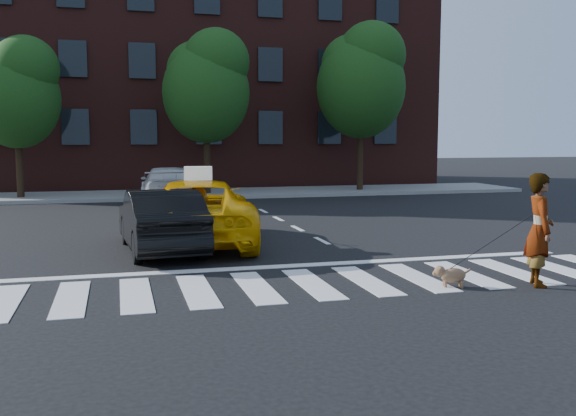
{
  "coord_description": "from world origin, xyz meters",
  "views": [
    {
      "loc": [
        -3.23,
        -10.48,
        2.56
      ],
      "look_at": [
        0.13,
        2.16,
        1.1
      ],
      "focal_mm": 40.0,
      "sensor_mm": 36.0,
      "label": 1
    }
  ],
  "objects_px": {
    "black_sedan": "(161,220)",
    "white_suv": "(168,186)",
    "taxi": "(198,212)",
    "woman": "(539,230)",
    "tree_mid": "(207,82)",
    "tree_right": "(362,76)",
    "dog": "(450,275)",
    "tree_left": "(17,89)"
  },
  "relations": [
    {
      "from": "taxi",
      "to": "tree_right",
      "type": "bearing_deg",
      "value": -119.67
    },
    {
      "from": "tree_left",
      "to": "tree_mid",
      "type": "xyz_separation_m",
      "value": [
        7.5,
        -0.0,
        0.41
      ]
    },
    {
      "from": "woman",
      "to": "white_suv",
      "type": "bearing_deg",
      "value": 40.26
    },
    {
      "from": "tree_mid",
      "to": "taxi",
      "type": "height_order",
      "value": "tree_mid"
    },
    {
      "from": "white_suv",
      "to": "dog",
      "type": "xyz_separation_m",
      "value": [
        3.6,
        -14.78,
        -0.5
      ]
    },
    {
      "from": "tree_mid",
      "to": "white_suv",
      "type": "bearing_deg",
      "value": -122.42
    },
    {
      "from": "taxi",
      "to": "woman",
      "type": "bearing_deg",
      "value": 137.52
    },
    {
      "from": "tree_left",
      "to": "dog",
      "type": "bearing_deg",
      "value": -62.77
    },
    {
      "from": "tree_mid",
      "to": "black_sedan",
      "type": "xyz_separation_m",
      "value": [
        -2.87,
        -13.06,
        -4.15
      ]
    },
    {
      "from": "tree_left",
      "to": "tree_right",
      "type": "bearing_deg",
      "value": -0.0
    },
    {
      "from": "black_sedan",
      "to": "white_suv",
      "type": "bearing_deg",
      "value": -99.79
    },
    {
      "from": "black_sedan",
      "to": "dog",
      "type": "bearing_deg",
      "value": 129.12
    },
    {
      "from": "tree_mid",
      "to": "dog",
      "type": "height_order",
      "value": "tree_mid"
    },
    {
      "from": "tree_left",
      "to": "woman",
      "type": "relative_size",
      "value": 3.34
    },
    {
      "from": "taxi",
      "to": "woman",
      "type": "height_order",
      "value": "woman"
    },
    {
      "from": "tree_right",
      "to": "taxi",
      "type": "height_order",
      "value": "tree_right"
    },
    {
      "from": "tree_right",
      "to": "woman",
      "type": "xyz_separation_m",
      "value": [
        -3.81,
        -18.1,
        -4.29
      ]
    },
    {
      "from": "tree_right",
      "to": "black_sedan",
      "type": "bearing_deg",
      "value": -127.07
    },
    {
      "from": "taxi",
      "to": "black_sedan",
      "type": "xyz_separation_m",
      "value": [
        -0.93,
        -0.87,
        -0.07
      ]
    },
    {
      "from": "taxi",
      "to": "black_sedan",
      "type": "distance_m",
      "value": 1.28
    },
    {
      "from": "taxi",
      "to": "black_sedan",
      "type": "height_order",
      "value": "taxi"
    },
    {
      "from": "tree_left",
      "to": "white_suv",
      "type": "relative_size",
      "value": 1.32
    },
    {
      "from": "white_suv",
      "to": "dog",
      "type": "bearing_deg",
      "value": 106.37
    },
    {
      "from": "woman",
      "to": "dog",
      "type": "bearing_deg",
      "value": 101.35
    },
    {
      "from": "tree_right",
      "to": "woman",
      "type": "relative_size",
      "value": 3.96
    },
    {
      "from": "tree_mid",
      "to": "woman",
      "type": "xyz_separation_m",
      "value": [
        3.19,
        -18.1,
        -3.88
      ]
    },
    {
      "from": "black_sedan",
      "to": "woman",
      "type": "relative_size",
      "value": 2.19
    },
    {
      "from": "taxi",
      "to": "woman",
      "type": "xyz_separation_m",
      "value": [
        5.13,
        -5.91,
        0.2
      ]
    },
    {
      "from": "woman",
      "to": "dog",
      "type": "height_order",
      "value": "woman"
    },
    {
      "from": "tree_left",
      "to": "taxi",
      "type": "distance_m",
      "value": 13.89
    },
    {
      "from": "tree_right",
      "to": "white_suv",
      "type": "distance_m",
      "value": 10.48
    },
    {
      "from": "tree_left",
      "to": "dog",
      "type": "distance_m",
      "value": 20.49
    },
    {
      "from": "tree_right",
      "to": "woman",
      "type": "distance_m",
      "value": 18.98
    },
    {
      "from": "taxi",
      "to": "tree_mid",
      "type": "bearing_deg",
      "value": -92.45
    },
    {
      "from": "tree_left",
      "to": "tree_mid",
      "type": "bearing_deg",
      "value": -0.0
    },
    {
      "from": "tree_mid",
      "to": "taxi",
      "type": "bearing_deg",
      "value": -99.01
    },
    {
      "from": "tree_left",
      "to": "woman",
      "type": "height_order",
      "value": "tree_left"
    },
    {
      "from": "taxi",
      "to": "dog",
      "type": "height_order",
      "value": "taxi"
    },
    {
      "from": "tree_mid",
      "to": "woman",
      "type": "bearing_deg",
      "value": -80.0
    },
    {
      "from": "tree_right",
      "to": "white_suv",
      "type": "bearing_deg",
      "value": -161.18
    },
    {
      "from": "black_sedan",
      "to": "white_suv",
      "type": "relative_size",
      "value": 0.87
    },
    {
      "from": "woman",
      "to": "black_sedan",
      "type": "bearing_deg",
      "value": 71.71
    }
  ]
}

